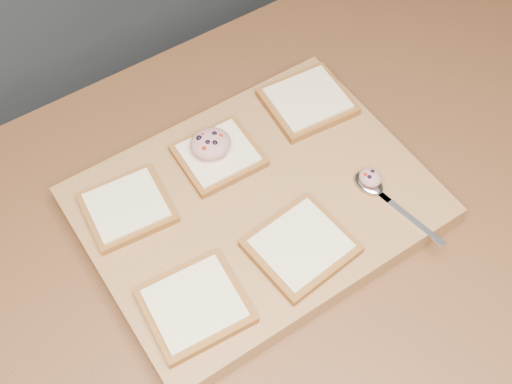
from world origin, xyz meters
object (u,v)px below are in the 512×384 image
tuna_salad_dollop (210,143)px  spoon (375,188)px  bread_far_center (218,155)px  cutting_board (256,206)px

tuna_salad_dollop → spoon: (0.16, -0.18, -0.02)m
bread_far_center → tuna_salad_dollop: size_ratio=1.93×
cutting_board → tuna_salad_dollop: size_ratio=7.87×
bread_far_center → spoon: size_ratio=0.72×
cutting_board → spoon: (0.15, -0.08, 0.02)m
tuna_salad_dollop → spoon: size_ratio=0.37×
spoon → bread_far_center: bearing=132.3°
cutting_board → bread_far_center: bread_far_center is taller
bread_far_center → tuna_salad_dollop: bearing=121.3°
cutting_board → spoon: spoon is taller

